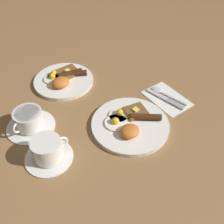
# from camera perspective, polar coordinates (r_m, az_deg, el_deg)

# --- Properties ---
(ground_plane) EXTENTS (3.00, 3.00, 0.00)m
(ground_plane) POSITION_cam_1_polar(r_m,az_deg,el_deg) (0.93, 3.95, -3.07)
(ground_plane) COLOR olive
(breakfast_plate_near) EXTENTS (0.27, 0.27, 0.05)m
(breakfast_plate_near) POSITION_cam_1_polar(r_m,az_deg,el_deg) (0.92, 3.95, -2.56)
(breakfast_plate_near) COLOR white
(breakfast_plate_near) RESTS_ON ground_plane
(breakfast_plate_far) EXTENTS (0.25, 0.25, 0.05)m
(breakfast_plate_far) POSITION_cam_1_polar(r_m,az_deg,el_deg) (1.12, -10.45, 6.99)
(breakfast_plate_far) COLOR white
(breakfast_plate_far) RESTS_ON ground_plane
(teacup_near) EXTENTS (0.15, 0.15, 0.08)m
(teacup_near) POSITION_cam_1_polar(r_m,az_deg,el_deg) (0.83, -13.83, -8.17)
(teacup_near) COLOR white
(teacup_near) RESTS_ON ground_plane
(teacup_far) EXTENTS (0.17, 0.17, 0.07)m
(teacup_far) POSITION_cam_1_polar(r_m,az_deg,el_deg) (0.94, -17.59, -1.88)
(teacup_far) COLOR white
(teacup_far) RESTS_ON ground_plane
(napkin) EXTENTS (0.13, 0.19, 0.01)m
(napkin) POSITION_cam_1_polar(r_m,az_deg,el_deg) (1.05, 11.86, 2.96)
(napkin) COLOR white
(napkin) RESTS_ON ground_plane
(knife) EXTENTS (0.04, 0.17, 0.01)m
(knife) POSITION_cam_1_polar(r_m,az_deg,el_deg) (1.03, 11.93, 2.61)
(knife) COLOR silver
(knife) RESTS_ON napkin
(spoon) EXTENTS (0.04, 0.16, 0.01)m
(spoon) POSITION_cam_1_polar(r_m,az_deg,el_deg) (1.07, 10.53, 4.41)
(spoon) COLOR silver
(spoon) RESTS_ON napkin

